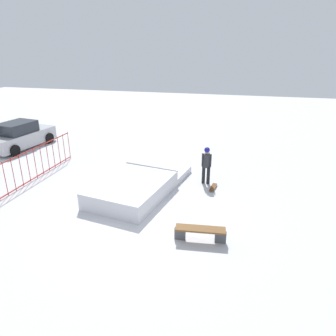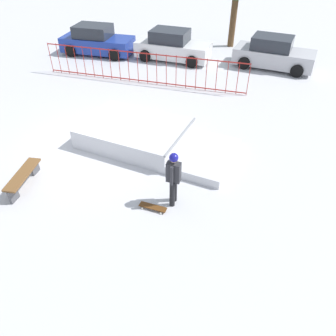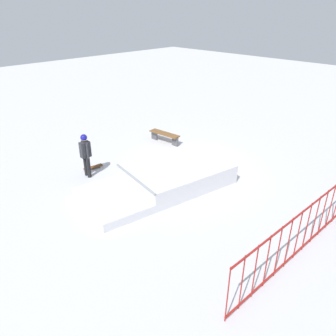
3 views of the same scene
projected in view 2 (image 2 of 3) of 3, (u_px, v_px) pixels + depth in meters
name	position (u px, v px, depth m)	size (l,w,h in m)	color
ground_plane	(95.00, 145.00, 11.85)	(60.00, 60.00, 0.00)	silver
skate_ramp	(146.00, 137.00, 11.71)	(5.78, 3.54, 0.74)	silver
skater	(174.00, 175.00, 8.90)	(0.39, 0.44, 1.73)	black
skateboard	(153.00, 207.00, 9.26)	(0.82, 0.32, 0.09)	#593314
perimeter_fence	(142.00, 67.00, 15.75)	(10.04, 0.45, 1.50)	maroon
park_bench	(23.00, 177.00, 9.88)	(0.54, 1.65, 0.48)	brown
parked_car_blue	(97.00, 41.00, 19.13)	(4.11, 1.95, 1.60)	#1E3899
parked_car_white	(172.00, 46.00, 18.37)	(4.25, 2.24, 1.60)	white
parked_car_silver	(273.00, 54.00, 17.40)	(4.33, 2.47, 1.60)	#B7B7BC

